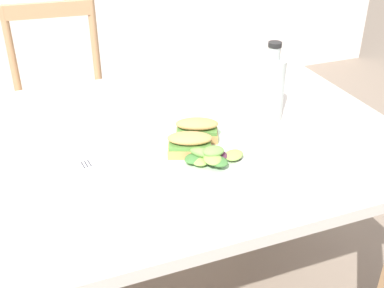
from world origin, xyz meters
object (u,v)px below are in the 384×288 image
object	(u,v)px
sandwich_half_front	(190,144)
sandwich_half_back	(197,129)
plate_lunch	(198,157)
dining_table	(181,175)
bottle_cold_brew	(271,92)
chair_wooden_far	(62,111)
fork_on_napkin	(94,177)

from	to	relation	value
sandwich_half_front	sandwich_half_back	world-z (taller)	same
sandwich_half_front	plate_lunch	bearing A→B (deg)	-41.64
dining_table	plate_lunch	size ratio (longest dim) A/B	3.94
sandwich_half_front	bottle_cold_brew	xyz separation A→B (m)	(0.28, 0.12, 0.04)
dining_table	bottle_cold_brew	size ratio (longest dim) A/B	5.21
chair_wooden_far	plate_lunch	size ratio (longest dim) A/B	3.03
sandwich_half_front	fork_on_napkin	distance (m)	0.23
dining_table	sandwich_half_back	xyz separation A→B (m)	(0.02, -0.06, 0.17)
sandwich_half_back	bottle_cold_brew	xyz separation A→B (m)	(0.23, 0.05, 0.04)
chair_wooden_far	fork_on_napkin	bearing A→B (deg)	-91.61
chair_wooden_far	sandwich_half_front	xyz separation A→B (m)	(0.20, -0.98, 0.33)
fork_on_napkin	chair_wooden_far	bearing A→B (deg)	88.39
bottle_cold_brew	chair_wooden_far	bearing A→B (deg)	119.13
plate_lunch	dining_table	bearing A→B (deg)	87.68
chair_wooden_far	sandwich_half_front	bearing A→B (deg)	-78.21
fork_on_napkin	bottle_cold_brew	xyz separation A→B (m)	(0.51, 0.12, 0.07)
sandwich_half_back	fork_on_napkin	xyz separation A→B (m)	(-0.27, -0.07, -0.03)
sandwich_half_front	fork_on_napkin	xyz separation A→B (m)	(-0.23, -0.01, -0.03)
sandwich_half_back	sandwich_half_front	bearing A→B (deg)	-124.73
dining_table	sandwich_half_back	world-z (taller)	sandwich_half_back
plate_lunch	fork_on_napkin	distance (m)	0.25
plate_lunch	sandwich_half_front	world-z (taller)	sandwich_half_front
dining_table	plate_lunch	world-z (taller)	plate_lunch
sandwich_half_back	bottle_cold_brew	world-z (taller)	bottle_cold_brew
dining_table	chair_wooden_far	xyz separation A→B (m)	(-0.23, 0.86, -0.16)
dining_table	fork_on_napkin	distance (m)	0.32
sandwich_half_front	bottle_cold_brew	bearing A→B (deg)	22.58
fork_on_napkin	bottle_cold_brew	size ratio (longest dim) A/B	0.86
dining_table	plate_lunch	bearing A→B (deg)	-92.32
chair_wooden_far	bottle_cold_brew	bearing A→B (deg)	-60.87
sandwich_half_front	bottle_cold_brew	distance (m)	0.30
fork_on_napkin	sandwich_half_back	bearing A→B (deg)	14.39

